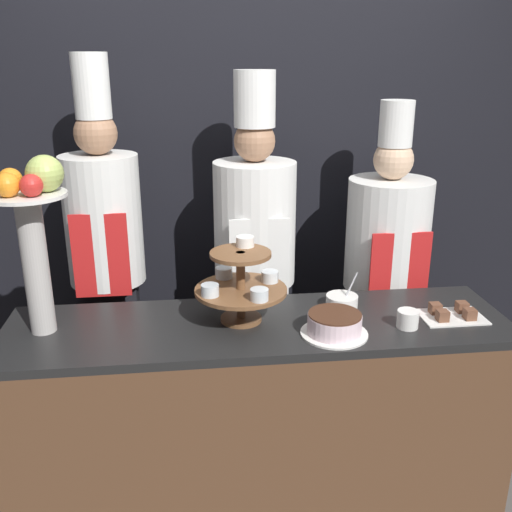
% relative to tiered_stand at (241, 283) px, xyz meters
% --- Properties ---
extents(wall_back, '(10.00, 0.06, 2.80)m').
position_rel_tiered_stand_xyz_m(wall_back, '(0.07, 0.89, 0.33)').
color(wall_back, black).
rests_on(wall_back, ground_plane).
extents(buffet_counter, '(2.03, 0.55, 0.91)m').
position_rel_tiered_stand_xyz_m(buffet_counter, '(0.07, -0.03, -0.62)').
color(buffet_counter, brown).
rests_on(buffet_counter, ground_plane).
extents(tiered_stand, '(0.37, 0.37, 0.33)m').
position_rel_tiered_stand_xyz_m(tiered_stand, '(0.00, 0.00, 0.00)').
color(tiered_stand, brown).
rests_on(tiered_stand, buffet_counter).
extents(fruit_pedestal, '(0.29, 0.29, 0.68)m').
position_rel_tiered_stand_xyz_m(fruit_pedestal, '(-0.76, -0.00, 0.28)').
color(fruit_pedestal, '#B2ADA8').
rests_on(fruit_pedestal, buffet_counter).
extents(cake_round, '(0.26, 0.26, 0.09)m').
position_rel_tiered_stand_xyz_m(cake_round, '(0.34, -0.17, -0.12)').
color(cake_round, white).
rests_on(cake_round, buffet_counter).
extents(cup_white, '(0.08, 0.08, 0.07)m').
position_rel_tiered_stand_xyz_m(cup_white, '(0.65, -0.14, -0.13)').
color(cup_white, white).
rests_on(cup_white, buffet_counter).
extents(cake_square_tray, '(0.26, 0.18, 0.05)m').
position_rel_tiered_stand_xyz_m(cake_square_tray, '(0.86, -0.08, -0.15)').
color(cake_square_tray, white).
rests_on(cake_square_tray, buffet_counter).
extents(serving_bowl_far, '(0.14, 0.14, 0.16)m').
position_rel_tiered_stand_xyz_m(serving_bowl_far, '(0.44, 0.08, -0.14)').
color(serving_bowl_far, white).
rests_on(serving_bowl_far, buffet_counter).
extents(chef_left, '(0.35, 0.35, 1.94)m').
position_rel_tiered_stand_xyz_m(chef_left, '(-0.59, 0.51, -0.02)').
color(chef_left, black).
rests_on(chef_left, ground_plane).
extents(chef_center_left, '(0.39, 0.39, 1.87)m').
position_rel_tiered_stand_xyz_m(chef_center_left, '(0.11, 0.51, -0.05)').
color(chef_center_left, black).
rests_on(chef_center_left, ground_plane).
extents(chef_center_right, '(0.41, 0.41, 1.74)m').
position_rel_tiered_stand_xyz_m(chef_center_right, '(0.78, 0.51, -0.14)').
color(chef_center_right, '#38332D').
rests_on(chef_center_right, ground_plane).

